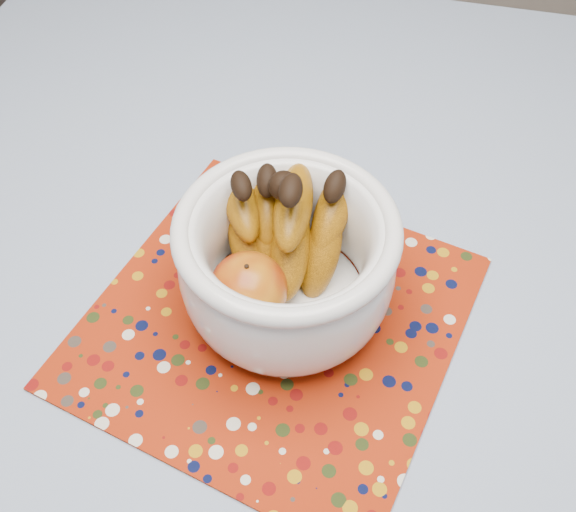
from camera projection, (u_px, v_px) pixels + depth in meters
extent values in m
plane|color=#2D2826|center=(300.00, 491.00, 1.42)|extent=(4.00, 4.00, 0.00)
cube|color=brown|center=(308.00, 286.00, 0.85)|extent=(1.20, 1.20, 0.04)
cylinder|color=brown|center=(128.00, 158.00, 1.54)|extent=(0.06, 0.06, 0.71)
cube|color=slate|center=(308.00, 274.00, 0.83)|extent=(1.32, 1.32, 0.01)
cube|color=#922007|center=(274.00, 320.00, 0.78)|extent=(0.48, 0.48, 0.00)
cylinder|color=white|center=(287.00, 301.00, 0.78)|extent=(0.12, 0.12, 0.01)
cylinder|color=white|center=(287.00, 295.00, 0.77)|extent=(0.17, 0.17, 0.01)
torus|color=white|center=(287.00, 229.00, 0.68)|extent=(0.24, 0.24, 0.02)
ellipsoid|color=maroon|center=(248.00, 289.00, 0.72)|extent=(0.09, 0.09, 0.08)
sphere|color=black|center=(284.00, 186.00, 0.71)|extent=(0.03, 0.03, 0.03)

